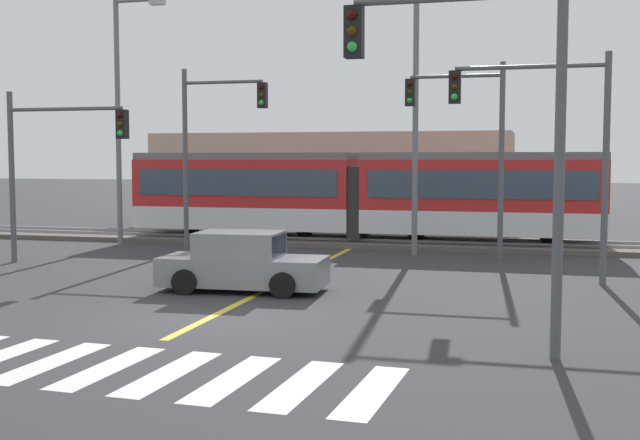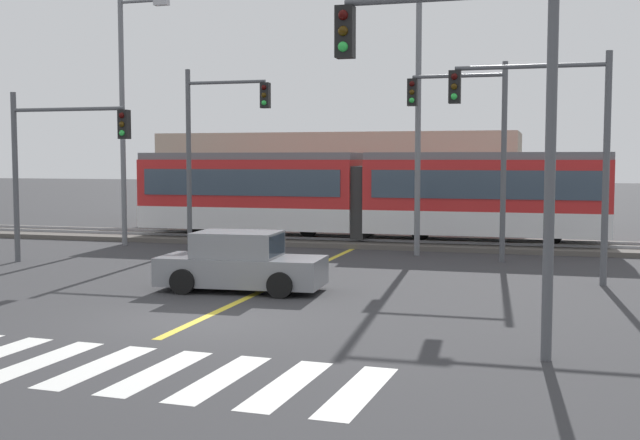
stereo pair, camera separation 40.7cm
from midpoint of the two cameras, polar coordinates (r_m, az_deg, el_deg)
ground_plane at (r=17.08m, az=-7.96°, el=-7.08°), size 200.00×200.00×0.00m
track_bed at (r=31.86m, az=3.52°, el=-1.53°), size 120.00×4.00×0.18m
rail_near at (r=31.14m, az=3.24°, el=-1.41°), size 120.00×0.08×0.10m
rail_far at (r=32.54m, az=3.79°, el=-1.16°), size 120.00×0.08×0.10m
light_rail_tram at (r=31.72m, az=3.47°, el=1.99°), size 18.50×2.64×3.43m
crosswalk_stripe_3 at (r=14.33m, az=-18.39°, el=-9.49°), size 0.69×2.82×0.01m
crosswalk_stripe_4 at (r=13.71m, az=-14.65°, el=-10.04°), size 0.69×2.82×0.01m
crosswalk_stripe_5 at (r=13.15m, az=-10.57°, el=-10.59°), size 0.69×2.82×0.01m
crosswalk_stripe_6 at (r=12.67m, az=-6.14°, el=-11.13°), size 0.69×2.82×0.01m
crosswalk_stripe_7 at (r=12.26m, az=-1.37°, el=-11.63°), size 0.69×2.82×0.01m
crosswalk_stripe_8 at (r=11.95m, az=3.71°, el=-12.07°), size 0.69×2.82×0.01m
lane_centre_line at (r=22.50m, az=-1.86°, el=-4.24°), size 0.20×15.54×0.01m
sedan_crossing at (r=20.61m, az=-5.08°, el=-3.10°), size 4.28×2.09×1.52m
traffic_light_far_left at (r=29.49m, az=-7.17°, el=6.13°), size 3.25×0.38×6.62m
traffic_light_mid_right at (r=22.50m, az=16.61°, el=6.20°), size 4.25×0.38×6.20m
traffic_light_near_right at (r=13.90m, az=12.01°, el=8.13°), size 3.75×0.38×6.64m
traffic_light_far_right at (r=26.83m, az=11.20°, el=6.16°), size 3.25×0.38×6.50m
traffic_light_mid_left at (r=27.00m, az=-17.90°, el=4.71°), size 4.25×0.38×5.52m
street_lamp_west at (r=31.88m, az=-13.26°, el=7.80°), size 2.11×0.28×9.51m
street_lamp_centre at (r=28.10m, az=7.74°, el=8.25°), size 1.98×0.28×9.45m
building_backdrop_far at (r=41.90m, az=1.71°, el=2.97°), size 18.21×6.00×4.66m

